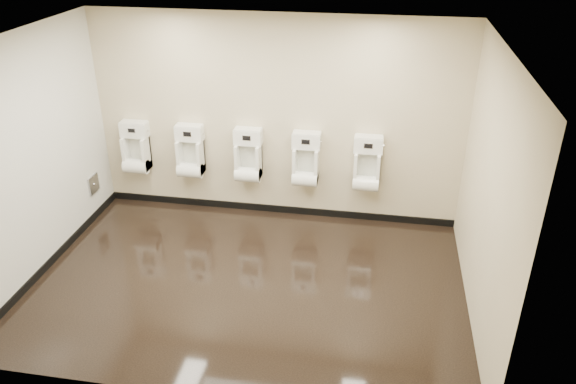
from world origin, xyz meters
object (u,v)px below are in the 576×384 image
Objects in this scene: urinal_0 at (136,151)px; urinal_3 at (306,163)px; urinal_2 at (248,159)px; urinal_1 at (190,155)px; access_panel at (93,184)px; urinal_4 at (367,167)px.

urinal_0 is 2.43m from urinal_3.
urinal_2 is 0.80m from urinal_3.
urinal_0 is 0.80m from urinal_1.
urinal_3 is at bearing 8.20° from access_panel.
urinal_0 is at bearing 180.00° from urinal_1.
urinal_1 is (0.80, 0.00, 0.00)m from urinal_0.
urinal_1 reaches higher than access_panel.
urinal_3 is at bearing 0.00° from urinal_1.
access_panel is at bearing -139.56° from urinal_0.
urinal_2 is 1.00× the size of urinal_3.
urinal_4 is (2.45, 0.00, 0.00)m from urinal_1.
urinal_0 is 1.63m from urinal_2.
urinal_3 is at bearing 0.00° from urinal_0.
access_panel is at bearing -173.58° from urinal_4.
urinal_2 is at bearing 180.00° from urinal_3.
urinal_0 is 1.00× the size of urinal_1.
urinal_3 is 1.00× the size of urinal_4.
urinal_2 is (0.83, 0.00, 0.00)m from urinal_1.
urinal_0 and urinal_4 have the same top height.
urinal_2 is 1.62m from urinal_4.
urinal_1 is 1.63m from urinal_3.
urinal_1 is (1.30, 0.42, 0.36)m from access_panel.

